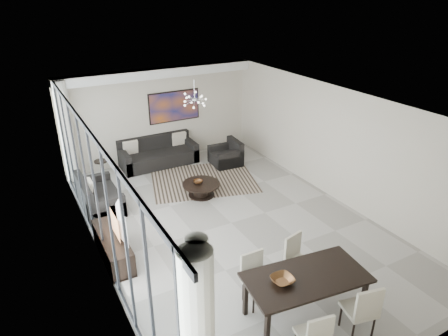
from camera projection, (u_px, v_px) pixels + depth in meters
room_shell at (249, 163)px, 9.01m from camera, size 6.00×9.00×2.90m
window_wall at (101, 197)px, 7.55m from camera, size 0.37×8.95×2.90m
soffit at (159, 73)px, 11.68m from camera, size 5.98×0.40×0.26m
painting at (174, 106)px, 12.50m from camera, size 1.68×0.04×0.98m
chandelier at (195, 100)px, 10.56m from camera, size 0.66×0.66×0.71m
rug at (203, 180)px, 11.48m from camera, size 3.39×2.93×0.01m
coffee_table at (201, 189)px, 10.58m from camera, size 1.00×1.00×0.35m
bowl_coffee at (198, 182)px, 10.52m from camera, size 0.29×0.29×0.08m
sofa_main at (158, 155)px, 12.41m from camera, size 2.33×0.95×0.85m
loveseat at (98, 198)px, 9.98m from camera, size 0.90×1.59×0.80m
armchair at (227, 156)px, 12.43m from camera, size 0.91×0.95×0.75m
side_table at (101, 166)px, 11.55m from camera, size 0.37×0.37×0.51m
tv_console at (113, 247)px, 8.12m from camera, size 0.46×1.65×0.51m
television at (118, 221)px, 7.96m from camera, size 0.36×1.11×0.64m
dining_table at (306, 280)px, 6.47m from camera, size 2.12×1.25×0.84m
dining_chair_sw at (316, 334)px, 5.75m from camera, size 0.50×0.50×0.92m
dining_chair_se at (363, 308)px, 6.14m from camera, size 0.55×0.55×1.01m
dining_chair_nw at (254, 275)px, 6.90m from camera, size 0.45×0.45×0.96m
dining_chair_ne at (296, 255)px, 7.39m from camera, size 0.53×0.53×0.96m
bowl_dining at (282, 280)px, 6.29m from camera, size 0.36×0.36×0.09m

